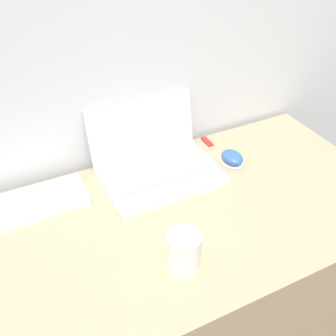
% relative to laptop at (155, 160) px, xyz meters
% --- Properties ---
extents(desk, '(1.21, 0.67, 0.73)m').
position_rel_laptop_xyz_m(desk, '(0.05, -0.22, -0.41)').
color(desk, tan).
rests_on(desk, ground_plane).
extents(laptop, '(0.37, 0.30, 0.21)m').
position_rel_laptop_xyz_m(laptop, '(0.00, 0.00, 0.00)').
color(laptop, silver).
rests_on(laptop, desk).
extents(drink_cup, '(0.08, 0.08, 0.11)m').
position_rel_laptop_xyz_m(drink_cup, '(-0.10, -0.39, 0.01)').
color(drink_cup, white).
rests_on(drink_cup, desk).
extents(computer_mouse, '(0.07, 0.09, 0.04)m').
position_rel_laptop_xyz_m(computer_mouse, '(0.26, -0.07, -0.02)').
color(computer_mouse, white).
rests_on(computer_mouse, desk).
extents(external_keyboard, '(0.43, 0.15, 0.02)m').
position_rel_laptop_xyz_m(external_keyboard, '(-0.46, 0.00, -0.03)').
color(external_keyboard, silver).
rests_on(external_keyboard, desk).
extents(usb_stick, '(0.02, 0.06, 0.01)m').
position_rel_laptop_xyz_m(usb_stick, '(0.24, 0.07, -0.04)').
color(usb_stick, '#B2261E').
rests_on(usb_stick, desk).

